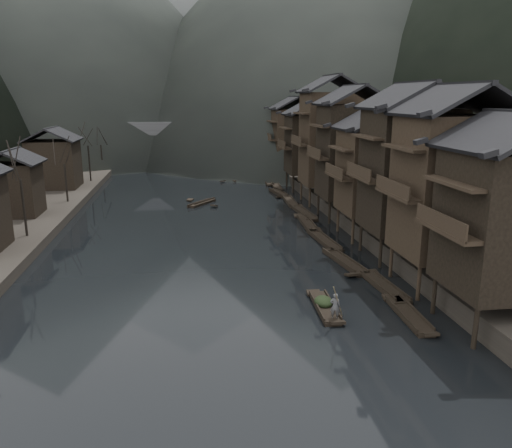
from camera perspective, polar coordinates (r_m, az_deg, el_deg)
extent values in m
plane|color=black|center=(36.82, -5.02, -7.84)|extent=(300.00, 300.00, 0.00)
cube|color=#2D2823|center=(83.66, 18.02, 4.70)|extent=(40.00, 200.00, 1.80)
cylinder|color=black|center=(31.13, 23.79, -10.76)|extent=(0.30, 0.30, 2.90)
cylinder|color=black|center=(34.92, 19.69, -7.63)|extent=(0.30, 0.30, 2.90)
cylinder|color=black|center=(36.26, 23.57, -7.20)|extent=(0.30, 0.30, 2.90)
cube|color=black|center=(33.01, 27.17, 0.31)|extent=(7.00, 6.00, 8.32)
cube|color=#2D2319|center=(30.98, 21.01, -0.68)|extent=(1.20, 5.70, 0.25)
cylinder|color=#2D2319|center=(36.74, 18.11, -6.41)|extent=(0.30, 0.30, 2.90)
cylinder|color=#2D2319|center=(40.83, 15.19, -4.11)|extent=(0.30, 0.30, 2.90)
cylinder|color=#2D2319|center=(38.01, 21.86, -6.05)|extent=(0.30, 0.30, 2.90)
cylinder|color=#2D2319|center=(41.98, 18.65, -3.87)|extent=(0.30, 0.30, 2.90)
cube|color=#2D2319|center=(38.63, 21.43, 4.03)|extent=(7.00, 6.00, 10.02)
cube|color=#2D2319|center=(36.92, 15.93, 3.24)|extent=(1.20, 5.70, 0.25)
cylinder|color=black|center=(42.76, 14.04, -3.20)|extent=(0.30, 0.30, 2.90)
cylinder|color=black|center=(47.04, 11.88, -1.48)|extent=(0.30, 0.30, 2.90)
cylinder|color=black|center=(43.85, 17.38, -3.00)|extent=(0.30, 0.30, 2.90)
cylinder|color=black|center=(48.04, 14.96, -1.33)|extent=(0.30, 0.30, 2.90)
cube|color=black|center=(44.75, 17.10, 5.85)|extent=(7.00, 6.00, 10.30)
cube|color=#2D2319|center=(43.28, 12.22, 5.20)|extent=(1.20, 5.70, 0.25)
cylinder|color=#2D2319|center=(49.04, 11.01, -0.79)|extent=(0.30, 0.30, 2.90)
cylinder|color=#2D2319|center=(53.45, 9.35, 0.53)|extent=(0.30, 0.30, 2.90)
cylinder|color=#2D2319|center=(50.00, 13.99, -0.66)|extent=(0.30, 0.30, 2.90)
cylinder|color=#2D2319|center=(54.33, 12.12, 0.63)|extent=(0.30, 0.30, 2.90)
cube|color=#2D2319|center=(51.25, 13.72, 5.88)|extent=(7.00, 6.00, 8.19)
cube|color=#2D2319|center=(49.97, 9.41, 5.41)|extent=(1.20, 5.70, 0.25)
cylinder|color=black|center=(56.42, 8.39, 1.30)|extent=(0.30, 0.30, 2.90)
cylinder|color=black|center=(60.93, 7.13, 2.31)|extent=(0.30, 0.30, 2.90)
cylinder|color=black|center=(57.26, 11.03, 1.38)|extent=(0.30, 0.30, 2.90)
cylinder|color=black|center=(61.70, 9.59, 2.37)|extent=(0.30, 0.30, 2.90)
cube|color=black|center=(58.56, 10.90, 8.13)|extent=(7.00, 6.00, 10.42)
cube|color=#2D2319|center=(57.45, 7.06, 7.64)|extent=(1.20, 5.70, 0.25)
cylinder|color=#2D2319|center=(64.91, 6.16, 3.08)|extent=(0.30, 0.30, 2.90)
cylinder|color=#2D2319|center=(69.48, 5.20, 3.84)|extent=(0.30, 0.30, 2.90)
cylinder|color=#2D2319|center=(65.63, 8.49, 3.13)|extent=(0.30, 0.30, 2.90)
cylinder|color=#2D2319|center=(70.16, 7.39, 3.88)|extent=(0.30, 0.30, 2.90)
cube|color=#2D2319|center=(67.03, 8.43, 9.59)|extent=(7.00, 6.00, 11.83)
cube|color=#2D2319|center=(66.06, 5.04, 9.11)|extent=(1.20, 5.70, 0.25)
cylinder|color=black|center=(74.47, 4.28, 4.57)|extent=(0.30, 0.30, 2.90)
cylinder|color=black|center=(79.10, 3.54, 5.15)|extent=(0.30, 0.30, 2.90)
cylinder|color=black|center=(75.11, 6.34, 4.60)|extent=(0.30, 0.30, 2.90)
cylinder|color=black|center=(79.70, 5.48, 5.18)|extent=(0.30, 0.30, 2.90)
cube|color=black|center=(76.77, 6.26, 9.06)|extent=(7.00, 6.00, 8.68)
cube|color=#2D2319|center=(75.93, 3.29, 8.73)|extent=(1.20, 5.70, 0.25)
cylinder|color=#2D2319|center=(86.08, 2.57, 5.91)|extent=(0.30, 0.30, 2.90)
cylinder|color=#2D2319|center=(90.76, 2.01, 6.35)|extent=(0.30, 0.30, 2.90)
cylinder|color=#2D2319|center=(86.63, 4.37, 5.94)|extent=(0.30, 0.30, 2.90)
cylinder|color=#2D2319|center=(91.28, 3.72, 6.37)|extent=(0.30, 0.30, 2.90)
cube|color=#2D2319|center=(88.39, 4.33, 9.95)|extent=(7.00, 6.00, 9.20)
cube|color=#2D2319|center=(87.65, 1.73, 9.65)|extent=(1.20, 5.70, 0.25)
cube|color=black|center=(61.83, -25.83, 3.80)|extent=(5.00, 5.00, 5.80)
cube|color=black|center=(78.92, -22.05, 6.54)|extent=(6.50, 6.50, 6.80)
cylinder|color=black|center=(52.02, -25.14, 1.95)|extent=(0.24, 0.24, 5.46)
cylinder|color=black|center=(67.60, -21.23, 4.62)|extent=(0.24, 0.24, 4.80)
cylinder|color=black|center=(83.43, -18.82, 6.75)|extent=(0.24, 0.24, 5.53)
cylinder|color=black|center=(96.59, -17.39, 7.46)|extent=(0.24, 0.24, 4.43)
cube|color=black|center=(34.27, 16.98, -9.92)|extent=(1.30, 5.86, 0.30)
cube|color=black|center=(34.19, 17.01, -9.65)|extent=(1.35, 5.74, 0.10)
cube|color=black|center=(36.50, 15.02, -8.01)|extent=(0.96, 0.75, 0.32)
cube|color=black|center=(32.00, 19.29, -11.63)|extent=(0.96, 0.75, 0.32)
cube|color=black|center=(38.48, 14.44, -7.02)|extent=(1.57, 6.42, 0.30)
cube|color=black|center=(38.42, 14.46, -6.77)|extent=(1.61, 6.29, 0.10)
cube|color=black|center=(41.15, 13.15, -5.32)|extent=(0.99, 0.85, 0.33)
cube|color=black|center=(35.76, 15.97, -8.56)|extent=(0.99, 0.85, 0.33)
cube|color=black|center=(43.52, 10.04, -4.27)|extent=(2.05, 7.08, 0.30)
cube|color=black|center=(43.47, 10.05, -4.04)|extent=(2.09, 6.95, 0.10)
cube|color=black|center=(46.63, 9.34, -2.79)|extent=(1.04, 0.98, 0.35)
cube|color=black|center=(40.36, 10.88, -5.59)|extent=(1.04, 0.98, 0.35)
cube|color=black|center=(49.59, 7.71, -1.86)|extent=(1.67, 7.65, 0.30)
cube|color=black|center=(49.54, 7.72, -1.66)|extent=(1.71, 7.50, 0.10)
cube|color=black|center=(53.00, 6.95, -0.62)|extent=(1.00, 1.00, 0.37)
cube|color=black|center=(46.14, 8.61, -2.95)|extent=(1.00, 1.00, 0.37)
cube|color=black|center=(55.86, 5.86, 0.03)|extent=(1.53, 7.58, 0.30)
cube|color=black|center=(55.81, 5.86, 0.21)|extent=(1.57, 7.43, 0.10)
cube|color=black|center=(59.18, 4.83, 1.01)|extent=(0.99, 0.97, 0.36)
cube|color=black|center=(52.50, 7.02, -0.77)|extent=(0.99, 0.97, 0.36)
cube|color=black|center=(60.88, 5.50, 1.24)|extent=(1.62, 7.67, 0.30)
cube|color=black|center=(60.84, 5.50, 1.40)|extent=(1.66, 7.52, 0.10)
cube|color=black|center=(64.36, 4.96, 2.09)|extent=(1.00, 0.99, 0.37)
cube|color=black|center=(57.35, 6.11, 0.55)|extent=(1.00, 0.99, 0.37)
cube|color=black|center=(67.57, 3.89, 2.58)|extent=(1.44, 7.12, 0.30)
cube|color=black|center=(67.54, 3.90, 2.73)|extent=(1.49, 6.98, 0.10)
cube|color=black|center=(70.77, 3.20, 3.24)|extent=(0.98, 0.91, 0.35)
cube|color=black|center=(64.34, 4.66, 2.09)|extent=(0.98, 0.91, 0.35)
cube|color=black|center=(73.55, 2.59, 3.56)|extent=(1.92, 6.32, 0.30)
cube|color=black|center=(73.51, 2.59, 3.70)|extent=(1.95, 6.20, 0.10)
cube|color=black|center=(76.46, 2.47, 4.08)|extent=(1.03, 0.89, 0.33)
cube|color=black|center=(70.59, 2.72, 3.22)|extent=(1.03, 0.89, 0.33)
cube|color=black|center=(79.69, 2.25, 4.40)|extent=(1.51, 7.56, 0.30)
cube|color=black|center=(79.66, 2.25, 4.53)|extent=(1.56, 7.41, 0.10)
cube|color=black|center=(83.13, 1.67, 4.91)|extent=(0.98, 0.97, 0.36)
cube|color=black|center=(76.22, 2.89, 4.04)|extent=(0.98, 0.97, 0.36)
cube|color=black|center=(83.48, 1.28, 4.86)|extent=(1.23, 7.67, 0.30)
cube|color=black|center=(83.45, 1.28, 4.98)|extent=(1.29, 7.52, 0.10)
cube|color=black|center=(87.02, 0.84, 5.34)|extent=(0.95, 0.95, 0.37)
cube|color=black|center=(79.89, 1.75, 4.53)|extent=(0.95, 0.95, 0.37)
cube|color=black|center=(90.00, 0.24, 5.55)|extent=(1.63, 6.04, 0.30)
cube|color=black|center=(89.97, 0.24, 5.66)|extent=(1.67, 5.92, 0.10)
cube|color=black|center=(92.80, 0.14, 5.91)|extent=(1.00, 0.82, 0.32)
cube|color=black|center=(87.15, 0.34, 5.36)|extent=(1.00, 0.82, 0.32)
cube|color=black|center=(95.15, 0.44, 6.03)|extent=(2.00, 6.72, 0.30)
cube|color=black|center=(95.12, 0.44, 6.14)|extent=(2.04, 6.59, 0.10)
cube|color=black|center=(98.15, -0.09, 6.37)|extent=(1.04, 0.94, 0.34)
cube|color=black|center=(92.11, 1.00, 5.84)|extent=(1.04, 0.94, 0.34)
cube|color=black|center=(66.82, -6.22, 2.39)|extent=(3.96, 4.94, 0.30)
cube|color=black|center=(66.78, -6.22, 2.54)|extent=(3.94, 4.89, 0.10)
cube|color=black|center=(68.81, -7.55, 2.82)|extent=(1.08, 1.04, 0.31)
cube|color=black|center=(64.81, -4.82, 2.18)|extent=(1.08, 1.04, 0.31)
cube|color=black|center=(85.81, -3.11, 5.10)|extent=(3.39, 4.60, 0.30)
cube|color=black|center=(85.78, -3.11, 5.22)|extent=(3.38, 4.55, 0.10)
cube|color=black|center=(87.82, -2.43, 5.41)|extent=(1.04, 0.96, 0.30)
cube|color=black|center=(83.76, -3.83, 4.96)|extent=(1.04, 0.96, 0.30)
cube|color=black|center=(93.10, -7.44, 5.73)|extent=(1.12, 5.43, 0.30)
cube|color=black|center=(93.08, -7.45, 5.84)|extent=(1.17, 5.32, 0.10)
cube|color=black|center=(95.65, -7.51, 6.04)|extent=(0.87, 0.69, 0.31)
cube|color=black|center=(90.52, -7.38, 5.57)|extent=(0.87, 0.69, 0.31)
cube|color=#4C4C4F|center=(106.30, -7.36, 10.61)|extent=(40.00, 6.00, 1.60)
cube|color=#4C4C4F|center=(103.53, -7.36, 11.23)|extent=(40.00, 0.50, 1.00)
cube|color=#4C4C4F|center=(108.92, -7.41, 11.38)|extent=(40.00, 0.50, 1.00)
cube|color=#4C4C4F|center=(107.32, -14.86, 8.14)|extent=(3.20, 6.00, 6.40)
cube|color=#4C4C4F|center=(106.65, -9.74, 8.37)|extent=(3.20, 6.00, 6.40)
cube|color=#4C4C4F|center=(106.79, -4.85, 8.53)|extent=(3.20, 6.00, 6.40)
cube|color=#4C4C4F|center=(107.75, 0.25, 8.64)|extent=(3.20, 6.00, 6.40)
cube|color=black|center=(34.22, 7.84, -9.43)|extent=(1.38, 5.20, 0.30)
cube|color=black|center=(34.15, 7.85, -9.16)|extent=(1.43, 5.10, 0.10)
cube|color=black|center=(36.32, 6.59, -7.71)|extent=(0.98, 0.69, 0.30)
cube|color=black|center=(32.05, 9.29, -10.92)|extent=(0.98, 0.69, 0.30)
ellipsoid|color=black|center=(34.18, 7.74, -8.25)|extent=(1.23, 1.61, 0.74)
imported|color=#555557|center=(32.07, 9.04, -8.88)|extent=(0.75, 0.63, 1.76)
cylinder|color=#8C7A51|center=(31.27, 9.57, -4.82)|extent=(1.42, 2.07, 3.02)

